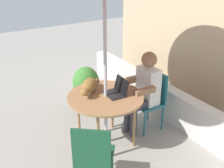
{
  "coord_description": "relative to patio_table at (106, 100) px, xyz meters",
  "views": [
    {
      "loc": [
        2.84,
        -1.68,
        2.46
      ],
      "look_at": [
        0.0,
        0.1,
        0.89
      ],
      "focal_mm": 45.26,
      "sensor_mm": 36.0,
      "label": 1
    }
  ],
  "objects": [
    {
      "name": "cat",
      "position": [
        -0.22,
        -0.14,
        0.15
      ],
      "size": [
        0.49,
        0.49,
        0.17
      ],
      "color": "olive",
      "rests_on": "patio_table"
    },
    {
      "name": "laptop",
      "position": [
        0.03,
        0.17,
        0.13
      ],
      "size": [
        0.32,
        0.27,
        0.21
      ],
      "color": "black",
      "rests_on": "patio_table"
    },
    {
      "name": "patio_table",
      "position": [
        0.0,
        0.0,
        0.0
      ],
      "size": [
        1.01,
        1.01,
        0.74
      ],
      "color": "#9E754C",
      "rests_on": "ground"
    },
    {
      "name": "chair_occupied",
      "position": [
        0.0,
        0.8,
        -0.16
      ],
      "size": [
        0.4,
        0.4,
        0.88
      ],
      "color": "#1E606B",
      "rests_on": "ground"
    },
    {
      "name": "ground_plane",
      "position": [
        0.0,
        0.0,
        -0.68
      ],
      "size": [
        14.0,
        14.0,
        0.0
      ],
      "primitive_type": "plane",
      "color": "gray"
    },
    {
      "name": "planter_wall_low",
      "position": [
        0.0,
        1.18,
        -0.41
      ],
      "size": [
        4.37,
        0.2,
        0.54
      ],
      "primitive_type": "cube",
      "color": "beige",
      "rests_on": "ground"
    },
    {
      "name": "fence_back",
      "position": [
        0.0,
        1.96,
        0.31
      ],
      "size": [
        4.86,
        0.08,
        1.97
      ],
      "primitive_type": "cube",
      "color": "tan",
      "rests_on": "ground"
    },
    {
      "name": "potted_plant_near_fence",
      "position": [
        -1.05,
        0.24,
        -0.28
      ],
      "size": [
        0.45,
        0.45,
        0.75
      ],
      "color": "#33383D",
      "rests_on": "ground"
    },
    {
      "name": "person_seated",
      "position": [
        0.0,
        0.65,
        0.01
      ],
      "size": [
        0.48,
        0.48,
        1.22
      ],
      "color": "white",
      "rests_on": "ground"
    },
    {
      "name": "chair_empty",
      "position": [
        0.71,
        -0.58,
        -0.16
      ],
      "size": [
        0.56,
        0.56,
        0.88
      ],
      "color": "#194C2D",
      "rests_on": "ground"
    }
  ]
}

